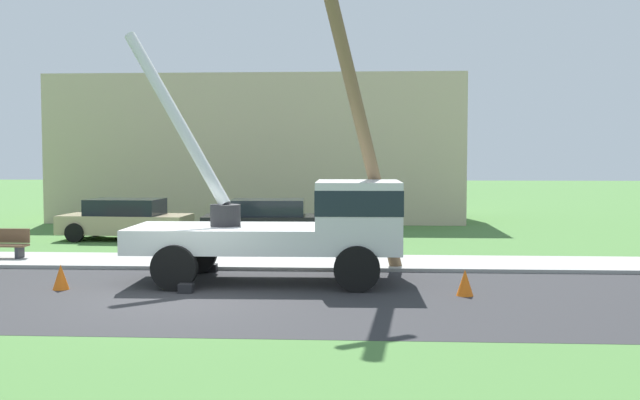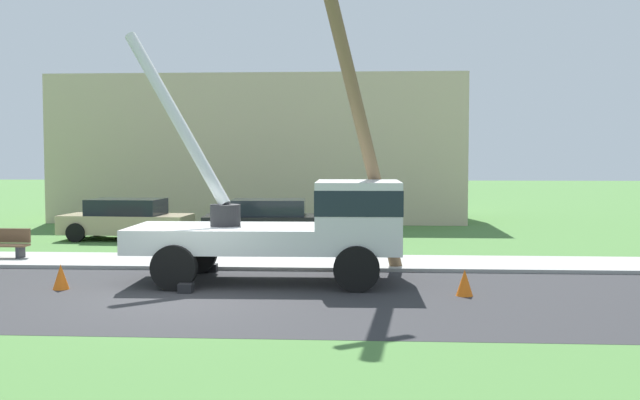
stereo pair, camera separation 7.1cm
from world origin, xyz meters
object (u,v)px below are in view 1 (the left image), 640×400
at_px(leaning_utility_pole, 354,96).
at_px(traffic_cone_ahead, 465,283).
at_px(parked_sedan_tan, 126,219).
at_px(parked_sedan_black, 268,220).
at_px(utility_truck, 302,222).
at_px(traffic_cone_behind, 61,277).

bearing_deg(leaning_utility_pole, traffic_cone_ahead, -44.29).
xyz_separation_m(parked_sedan_tan, parked_sedan_black, (4.98, -0.02, 0.00)).
bearing_deg(parked_sedan_black, leaning_utility_pole, -68.00).
bearing_deg(parked_sedan_tan, utility_truck, -50.65).
bearing_deg(traffic_cone_ahead, parked_sedan_tan, 136.46).
distance_m(parked_sedan_tan, parked_sedan_black, 4.98).
relative_size(traffic_cone_ahead, parked_sedan_tan, 0.12).
relative_size(utility_truck, traffic_cone_ahead, 12.16).
height_order(leaning_utility_pole, traffic_cone_ahead, leaning_utility_pole).
height_order(utility_truck, leaning_utility_pole, leaning_utility_pole).
xyz_separation_m(utility_truck, traffic_cone_ahead, (3.54, -1.52, -1.13)).
bearing_deg(traffic_cone_ahead, traffic_cone_behind, 178.57).
height_order(traffic_cone_ahead, parked_sedan_black, parked_sedan_black).
relative_size(traffic_cone_ahead, traffic_cone_behind, 1.00).
relative_size(traffic_cone_behind, parked_sedan_tan, 0.12).
relative_size(leaning_utility_pole, traffic_cone_behind, 15.17).
height_order(leaning_utility_pole, parked_sedan_black, leaning_utility_pole).
distance_m(traffic_cone_behind, parked_sedan_black, 10.21).
height_order(traffic_cone_ahead, traffic_cone_behind, same).
bearing_deg(traffic_cone_behind, parked_sedan_tan, 99.71).
height_order(utility_truck, parked_sedan_tan, utility_truck).
xyz_separation_m(utility_truck, parked_sedan_black, (-1.87, 8.34, -0.70)).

